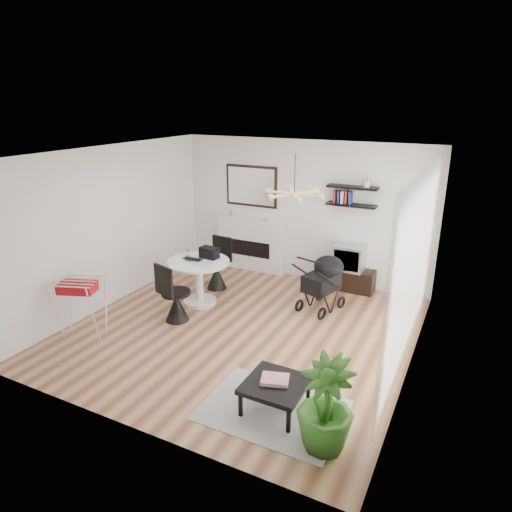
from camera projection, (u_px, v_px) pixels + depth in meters
The scene contains 25 objects.
floor at pixel (242, 330), 7.11m from camera, with size 5.00×5.00×0.00m, color brown.
ceiling at pixel (239, 153), 6.22m from camera, with size 5.00×5.00×0.00m, color white.
wall_back at pixel (303, 211), 8.77m from camera, with size 5.00×5.00×0.00m, color white.
wall_left at pixel (111, 227), 7.72m from camera, with size 5.00×5.00×0.00m, color white.
wall_right at pixel (419, 276), 5.60m from camera, with size 5.00×5.00×0.00m, color white.
sheer_curtain at pixel (413, 269), 5.81m from camera, with size 0.04×3.60×2.60m, color white.
fireplace at pixel (250, 238), 9.39m from camera, with size 1.50×0.17×2.16m.
shelf_lower at pixel (351, 205), 8.16m from camera, with size 0.90×0.25×0.04m, color black.
shelf_upper at pixel (352, 187), 8.06m from camera, with size 0.90×0.25×0.04m, color black.
pendant_lamp at pixel (294, 194), 6.35m from camera, with size 0.90×0.90×0.10m, color #DEAE74, non-canonical shape.
tv_console at pixel (345, 279), 8.57m from camera, with size 1.08×0.38×0.40m, color black.
crt_tv at pixel (350, 257), 8.40m from camera, with size 0.54×0.47×0.47m.
dining_table at pixel (199, 275), 7.87m from camera, with size 1.07×1.07×0.78m.
laptop at pixel (191, 260), 7.77m from camera, with size 0.34×0.22×0.03m, color black.
black_bag at pixel (209, 253), 7.90m from camera, with size 0.32×0.19×0.19m, color black.
newspaper at pixel (202, 264), 7.62m from camera, with size 0.30×0.25×0.01m, color silver.
drinking_glass at pixel (187, 253), 8.03m from camera, with size 0.06×0.06×0.10m, color white.
chair_far at pixel (217, 273), 8.57m from camera, with size 0.46×0.47×0.97m.
chair_near at pixel (175, 303), 7.30m from camera, with size 0.51×0.52×0.99m.
drying_rack at pixel (82, 306), 6.80m from camera, with size 0.76×0.74×0.90m.
stroller at pixel (323, 284), 7.69m from camera, with size 0.71×0.91×1.02m.
rug at pixel (273, 410), 5.27m from camera, with size 1.60×1.16×0.01m, color #9E9E9E.
coffee_table at pixel (276, 385), 5.19m from camera, with size 0.69×0.69×0.35m.
magazines at pixel (275, 380), 5.19m from camera, with size 0.31×0.25×0.04m, color #CF333C.
potted_plant at pixel (325, 404), 4.56m from camera, with size 0.58×0.58×1.04m, color #2C631C.
Camera 1 is at (3.05, -5.55, 3.42)m, focal length 32.00 mm.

